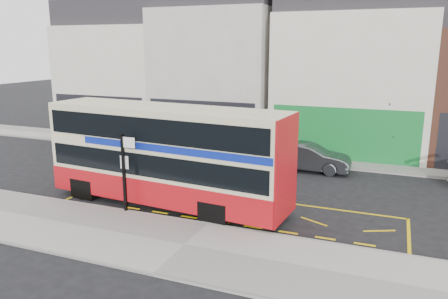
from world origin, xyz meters
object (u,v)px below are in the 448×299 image
at_px(double_decker_bus, 167,154).
at_px(bus_stop_post, 125,166).
at_px(street_tree_left, 88,83).
at_px(car_silver, 108,139).
at_px(car_grey, 308,157).
at_px(street_tree_right, 392,110).

distance_m(double_decker_bus, bus_stop_post, 1.85).
bearing_deg(street_tree_left, bus_stop_post, -47.19).
xyz_separation_m(bus_stop_post, car_silver, (-7.40, 8.89, -1.26)).
xyz_separation_m(car_silver, car_grey, (12.91, 0.12, -0.03)).
relative_size(bus_stop_post, car_grey, 0.70).
bearing_deg(car_silver, double_decker_bus, -134.84).
xyz_separation_m(bus_stop_post, street_tree_right, (9.53, 12.16, 1.09)).
relative_size(double_decker_bus, street_tree_left, 1.88).
bearing_deg(car_grey, bus_stop_post, 149.13).
xyz_separation_m(double_decker_bus, car_grey, (4.49, 7.48, -1.48)).
bearing_deg(street_tree_right, bus_stop_post, -128.10).
distance_m(car_silver, car_grey, 12.91).
bearing_deg(bus_stop_post, street_tree_left, 132.56).
bearing_deg(street_tree_left, street_tree_right, -1.55).
height_order(double_decker_bus, street_tree_right, street_tree_right).
relative_size(bus_stop_post, car_silver, 0.70).
bearing_deg(car_grey, street_tree_right, -51.41).
height_order(car_grey, street_tree_left, street_tree_left).
distance_m(double_decker_bus, street_tree_right, 13.65).
bearing_deg(bus_stop_post, street_tree_right, 51.65).
distance_m(car_grey, street_tree_right, 5.63).
xyz_separation_m(double_decker_bus, street_tree_left, (-12.82, 11.20, 1.67)).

